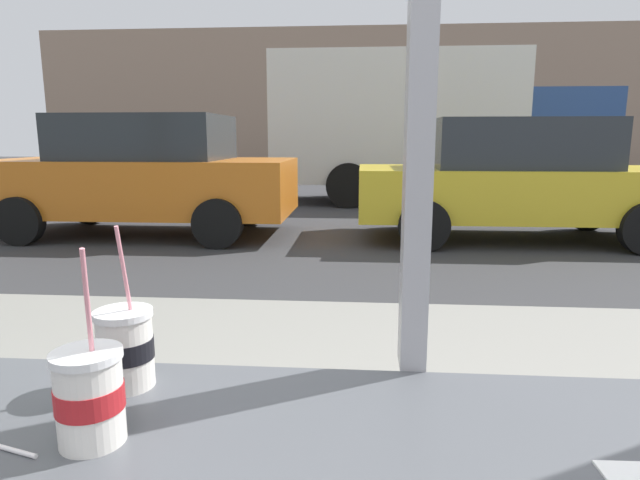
% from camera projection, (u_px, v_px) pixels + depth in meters
% --- Properties ---
extents(ground_plane, '(60.00, 60.00, 0.00)m').
position_uv_depth(ground_plane, '(368.00, 221.00, 9.00)').
color(ground_plane, '#38383A').
extents(sidewalk_strip, '(16.00, 2.80, 0.15)m').
position_uv_depth(sidewalk_strip, '(379.00, 400.00, 2.72)').
color(sidewalk_strip, gray).
rests_on(sidewalk_strip, ground).
extents(building_facade_far, '(28.00, 1.20, 5.91)m').
position_uv_depth(building_facade_far, '(366.00, 101.00, 22.81)').
color(building_facade_far, gray).
rests_on(building_facade_far, ground).
extents(soda_cup_left, '(0.10, 0.10, 0.30)m').
position_uv_depth(soda_cup_left, '(90.00, 395.00, 0.78)').
color(soda_cup_left, white).
rests_on(soda_cup_left, window_counter).
extents(soda_cup_right, '(0.10, 0.10, 0.30)m').
position_uv_depth(soda_cup_right, '(125.00, 347.00, 0.95)').
color(soda_cup_right, white).
rests_on(soda_cup_right, window_counter).
extents(parked_car_orange, '(4.26, 2.00, 1.70)m').
position_uv_depth(parked_car_orange, '(144.00, 175.00, 7.63)').
color(parked_car_orange, orange).
rests_on(parked_car_orange, ground).
extents(parked_car_yellow, '(4.26, 1.92, 1.64)m').
position_uv_depth(parked_car_yellow, '(516.00, 179.00, 7.24)').
color(parked_car_yellow, gold).
rests_on(parked_car_yellow, ground).
extents(box_truck, '(6.86, 2.44, 3.10)m').
position_uv_depth(box_truck, '(426.00, 124.00, 11.42)').
color(box_truck, silver).
rests_on(box_truck, ground).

